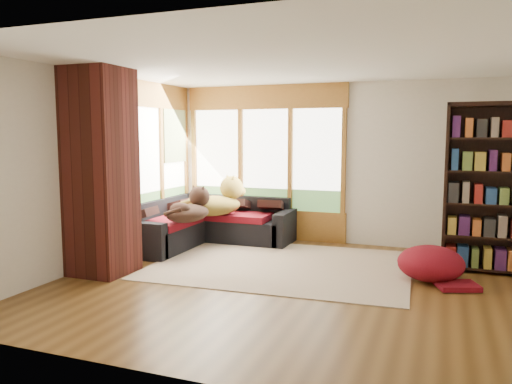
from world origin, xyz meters
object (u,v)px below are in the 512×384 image
Objects in this scene: sectional_sofa at (206,225)px; dog_brindle at (191,203)px; area_rug at (282,265)px; dog_tan at (217,195)px; brick_chimney at (101,172)px; pouf at (431,262)px; bookshelf at (483,189)px.

dog_brindle reaches higher than sectional_sofa.
sectional_sofa reaches higher than area_rug.
area_rug is at bearing -80.91° from dog_tan.
dog_brindle is (0.55, 1.34, -0.54)m from brick_chimney.
dog_tan is at bearing 164.75° from pouf.
bookshelf is at bearing 13.00° from area_rug.
area_rug is (2.04, 1.15, -1.29)m from brick_chimney.
sectional_sofa is 0.65× the size of area_rug.
dog_brindle is at bearing 172.87° from area_rug.
bookshelf is (4.09, -0.32, 0.79)m from sectional_sofa.
dog_tan is (-1.36, 0.85, 0.81)m from area_rug.
pouf is at bearing 15.62° from brick_chimney.
brick_chimney is 1.19× the size of bookshelf.
sectional_sofa is at bearing 150.71° from area_rug.
brick_chimney is at bearing -150.50° from area_rug.
bookshelf is 4.02m from dog_brindle.
sectional_sofa is 1.01× the size of bookshelf.
dog_brindle reaches higher than area_rug.
bookshelf is at bearing 47.11° from pouf.
area_rug is 4.28× the size of pouf.
dog_brindle is at bearing 176.10° from pouf.
sectional_sofa is 0.85m from dog_brindle.
brick_chimney is at bearing -157.71° from dog_tan.
dog_brindle is (-0.13, -0.66, -0.05)m from dog_tan.
brick_chimney is at bearing -164.38° from pouf.
dog_brindle reaches higher than pouf.
area_rug is 3.04× the size of dog_tan.
dog_brindle is (-3.41, 0.23, 0.53)m from pouf.
area_rug is (1.59, -0.89, -0.30)m from sectional_sofa.
dog_tan is at bearing -15.57° from sectional_sofa.
brick_chimney is 2.68m from area_rug.
pouf is (-0.58, -0.62, -0.87)m from bookshelf.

